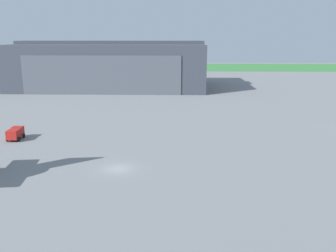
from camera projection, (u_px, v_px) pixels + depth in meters
ground_plane at (118, 169)px, 55.75m from camera, size 440.00×440.00×0.00m
grass_field_strip at (165, 67)px, 232.41m from camera, size 440.00×56.00×0.08m
maintenance_hangar at (111, 65)px, 141.24m from camera, size 71.03×38.41×17.71m
fuel_bowser at (15, 133)px, 70.95m from camera, size 2.59×4.26×2.28m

